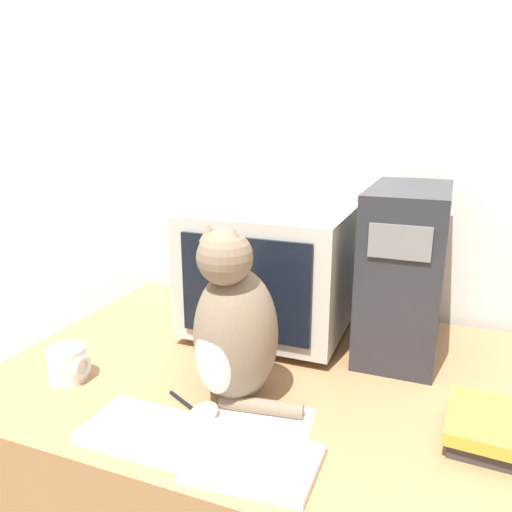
% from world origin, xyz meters
% --- Properties ---
extents(wall_back, '(7.00, 0.05, 2.50)m').
position_xyz_m(wall_back, '(0.00, 1.01, 1.25)').
color(wall_back, silver).
rests_on(wall_back, ground_plane).
extents(desk, '(1.35, 0.95, 0.77)m').
position_xyz_m(desk, '(0.00, 0.47, 0.39)').
color(desk, '#9E7047').
rests_on(desk, ground_plane).
extents(crt_monitor, '(0.45, 0.41, 0.38)m').
position_xyz_m(crt_monitor, '(-0.08, 0.70, 0.97)').
color(crt_monitor, '#BCB7AD').
rests_on(crt_monitor, desk).
extents(computer_tower, '(0.20, 0.41, 0.45)m').
position_xyz_m(computer_tower, '(0.30, 0.74, 1.00)').
color(computer_tower, '#28282D').
rests_on(computer_tower, desk).
extents(keyboard, '(0.49, 0.16, 0.02)m').
position_xyz_m(keyboard, '(-0.02, 0.12, 0.78)').
color(keyboard, silver).
rests_on(keyboard, desk).
extents(cat, '(0.29, 0.27, 0.41)m').
position_xyz_m(cat, '(-0.03, 0.31, 0.95)').
color(cat, '#7A6651').
rests_on(cat, desk).
extents(book_stack, '(0.17, 0.20, 0.06)m').
position_xyz_m(book_stack, '(0.51, 0.35, 0.80)').
color(book_stack, '#383333').
rests_on(book_stack, desk).
extents(pen, '(0.13, 0.07, 0.01)m').
position_xyz_m(pen, '(-0.11, 0.24, 0.78)').
color(pen, black).
rests_on(pen, desk).
extents(paper_sheet, '(0.24, 0.32, 0.00)m').
position_xyz_m(paper_sheet, '(0.07, 0.17, 0.77)').
color(paper_sheet, white).
rests_on(paper_sheet, desk).
extents(mug, '(0.10, 0.09, 0.08)m').
position_xyz_m(mug, '(-0.45, 0.24, 0.81)').
color(mug, white).
rests_on(mug, desk).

